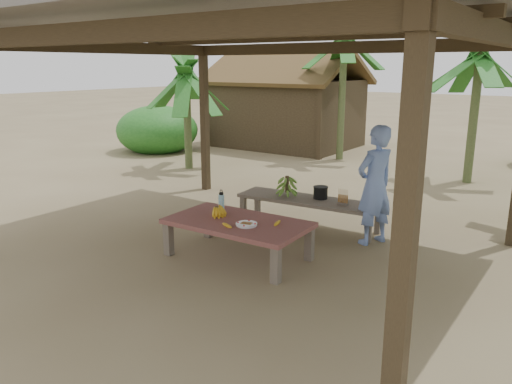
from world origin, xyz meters
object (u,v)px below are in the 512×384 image
Objects in this scene: work_table at (238,226)px; cooking_pot at (321,193)px; ripe_banana_bunch at (216,211)px; woman at (375,185)px; water_flask at (221,202)px; bench at (308,202)px; plate at (247,224)px.

work_table is 1.77m from cooking_pot.
woman is at bearing 44.65° from ripe_banana_bunch.
water_flask is 1.68m from cooking_pot.
bench is at bearing 83.66° from work_table.
water_flask is at bearing 151.08° from work_table.
bench is 10.49× the size of cooking_pot.
cooking_pot is at bearing 34.20° from bench.
bench is 1.35× the size of woman.
work_table reaches higher than bench.
bench is 8.29× the size of plate.
cooking_pot is (0.25, 1.75, 0.11)m from work_table.
ripe_banana_bunch is 0.25m from water_flask.
ripe_banana_bunch reaches higher than bench.
work_table is 7.33× the size of ripe_banana_bunch.
plate is 0.90× the size of water_flask.
plate is 1.27× the size of cooking_pot.
plate is at bearing -28.00° from work_table.
plate is at bearing -91.80° from bench.
water_flask is (-0.45, 0.22, 0.19)m from work_table.
ripe_banana_bunch is 1.17× the size of cooking_pot.
ripe_banana_bunch reaches higher than cooking_pot.
ripe_banana_bunch is 2.20m from woman.
cooking_pot is at bearing 88.84° from plate.
ripe_banana_bunch is at bearing -66.18° from water_flask.
work_table is 1.64m from bench.
work_table is 0.38m from ripe_banana_bunch.
bench is at bearing 68.28° from water_flask.
plate is 1.85m from cooking_pot.
work_table is 1.11× the size of woman.
work_table is 0.82× the size of bench.
water_flask reaches higher than cooking_pot.
woman is at bearing 38.39° from water_flask.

